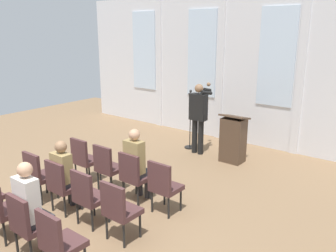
{
  "coord_description": "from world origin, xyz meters",
  "views": [
    {
      "loc": [
        4.45,
        -2.42,
        3.04
      ],
      "look_at": [
        -0.06,
        3.31,
        1.03
      ],
      "focal_mm": 37.76,
      "sensor_mm": 36.0,
      "label": 1
    }
  ],
  "objects_px": {
    "audience_r1_c1": "(65,172)",
    "chair_r2_c1": "(2,207)",
    "chair_r0_c2": "(134,174)",
    "chair_r1_c0": "(38,173)",
    "audience_r0_c2": "(136,161)",
    "chair_r1_c3": "(119,208)",
    "chair_r0_c1": "(107,165)",
    "mic_stand": "(190,136)",
    "chair_r2_c2": "(27,222)",
    "chair_r1_c1": "(61,183)",
    "speaker": "(198,114)",
    "chair_r1_c2": "(88,195)",
    "chair_r2_c3": "(58,240)",
    "lectern": "(233,139)",
    "chair_r0_c0": "(84,157)",
    "chair_r0_c3": "(164,184)",
    "audience_r2_c2": "(31,205)"
  },
  "relations": [
    {
      "from": "chair_r1_c1",
      "to": "chair_r2_c1",
      "type": "height_order",
      "value": "same"
    },
    {
      "from": "chair_r2_c2",
      "to": "chair_r2_c3",
      "type": "xyz_separation_m",
      "value": [
        0.69,
        0.0,
        0.0
      ]
    },
    {
      "from": "chair_r1_c0",
      "to": "chair_r1_c3",
      "type": "relative_size",
      "value": 1.0
    },
    {
      "from": "chair_r1_c2",
      "to": "chair_r2_c3",
      "type": "xyz_separation_m",
      "value": [
        0.69,
        -1.03,
        0.0
      ]
    },
    {
      "from": "chair_r0_c0",
      "to": "chair_r0_c2",
      "type": "bearing_deg",
      "value": 0.0
    },
    {
      "from": "mic_stand",
      "to": "audience_r2_c2",
      "type": "xyz_separation_m",
      "value": [
        0.93,
        -5.09,
        0.42
      ]
    },
    {
      "from": "chair_r1_c0",
      "to": "chair_r1_c2",
      "type": "relative_size",
      "value": 1.0
    },
    {
      "from": "chair_r1_c1",
      "to": "chair_r0_c1",
      "type": "bearing_deg",
      "value": 90.0
    },
    {
      "from": "chair_r0_c2",
      "to": "chair_r2_c2",
      "type": "distance_m",
      "value": 2.06
    },
    {
      "from": "lectern",
      "to": "chair_r2_c2",
      "type": "height_order",
      "value": "lectern"
    },
    {
      "from": "chair_r0_c0",
      "to": "chair_r1_c1",
      "type": "distance_m",
      "value": 1.24
    },
    {
      "from": "chair_r0_c1",
      "to": "audience_r2_c2",
      "type": "distance_m",
      "value": 2.11
    },
    {
      "from": "speaker",
      "to": "chair_r0_c3",
      "type": "xyz_separation_m",
      "value": [
        1.23,
        -2.91,
        -0.49
      ]
    },
    {
      "from": "chair_r2_c3",
      "to": "chair_r0_c2",
      "type": "bearing_deg",
      "value": 108.43
    },
    {
      "from": "lectern",
      "to": "chair_r0_c2",
      "type": "distance_m",
      "value": 2.95
    },
    {
      "from": "chair_r2_c2",
      "to": "chair_r0_c3",
      "type": "bearing_deg",
      "value": 71.57
    },
    {
      "from": "audience_r0_c2",
      "to": "chair_r1_c1",
      "type": "bearing_deg",
      "value": -121.75
    },
    {
      "from": "chair_r1_c0",
      "to": "audience_r2_c2",
      "type": "relative_size",
      "value": 0.68
    },
    {
      "from": "audience_r0_c2",
      "to": "chair_r1_c3",
      "type": "xyz_separation_m",
      "value": [
        0.69,
        -1.11,
        -0.22
      ]
    },
    {
      "from": "audience_r0_c2",
      "to": "chair_r2_c1",
      "type": "xyz_separation_m",
      "value": [
        -0.69,
        -2.14,
        -0.22
      ]
    },
    {
      "from": "mic_stand",
      "to": "chair_r1_c0",
      "type": "relative_size",
      "value": 1.65
    },
    {
      "from": "speaker",
      "to": "chair_r0_c1",
      "type": "relative_size",
      "value": 1.87
    },
    {
      "from": "chair_r0_c1",
      "to": "chair_r1_c1",
      "type": "xyz_separation_m",
      "value": [
        0.0,
        -1.03,
        0.0
      ]
    },
    {
      "from": "chair_r0_c1",
      "to": "chair_r0_c2",
      "type": "height_order",
      "value": "same"
    },
    {
      "from": "chair_r0_c2",
      "to": "chair_r1_c1",
      "type": "bearing_deg",
      "value": -123.68
    },
    {
      "from": "mic_stand",
      "to": "chair_r1_c2",
      "type": "bearing_deg",
      "value": -77.4
    },
    {
      "from": "chair_r0_c1",
      "to": "audience_r0_c2",
      "type": "height_order",
      "value": "audience_r0_c2"
    },
    {
      "from": "chair_r1_c2",
      "to": "chair_r2_c3",
      "type": "height_order",
      "value": "same"
    },
    {
      "from": "chair_r0_c1",
      "to": "chair_r1_c0",
      "type": "relative_size",
      "value": 1.0
    },
    {
      "from": "chair_r0_c2",
      "to": "chair_r2_c1",
      "type": "xyz_separation_m",
      "value": [
        -0.69,
        -2.06,
        0.0
      ]
    },
    {
      "from": "chair_r1_c0",
      "to": "audience_r1_c1",
      "type": "distance_m",
      "value": 0.71
    },
    {
      "from": "chair_r0_c3",
      "to": "audience_r1_c1",
      "type": "xyz_separation_m",
      "value": [
        -1.38,
        -0.95,
        0.17
      ]
    },
    {
      "from": "audience_r0_c2",
      "to": "audience_r1_c1",
      "type": "xyz_separation_m",
      "value": [
        -0.69,
        -1.03,
        -0.05
      ]
    },
    {
      "from": "lectern",
      "to": "chair_r1_c2",
      "type": "relative_size",
      "value": 1.23
    },
    {
      "from": "lectern",
      "to": "chair_r2_c3",
      "type": "xyz_separation_m",
      "value": [
        0.26,
        -4.98,
        -0.02
      ]
    },
    {
      "from": "mic_stand",
      "to": "chair_r2_c2",
      "type": "bearing_deg",
      "value": -79.85
    },
    {
      "from": "chair_r2_c2",
      "to": "audience_r2_c2",
      "type": "xyz_separation_m",
      "value": [
        0.0,
        0.08,
        0.23
      ]
    },
    {
      "from": "audience_r0_c2",
      "to": "audience_r1_c1",
      "type": "distance_m",
      "value": 1.24
    },
    {
      "from": "chair_r0_c1",
      "to": "chair_r1_c0",
      "type": "height_order",
      "value": "same"
    },
    {
      "from": "chair_r0_c2",
      "to": "chair_r1_c0",
      "type": "xyz_separation_m",
      "value": [
        -1.38,
        -1.03,
        0.0
      ]
    },
    {
      "from": "lectern",
      "to": "chair_r2_c1",
      "type": "distance_m",
      "value": 5.1
    },
    {
      "from": "audience_r1_c1",
      "to": "chair_r2_c3",
      "type": "xyz_separation_m",
      "value": [
        1.38,
        -1.12,
        -0.17
      ]
    },
    {
      "from": "audience_r1_c1",
      "to": "speaker",
      "type": "bearing_deg",
      "value": 87.88
    },
    {
      "from": "chair_r1_c0",
      "to": "chair_r1_c1",
      "type": "height_order",
      "value": "same"
    },
    {
      "from": "chair_r0_c2",
      "to": "chair_r2_c2",
      "type": "relative_size",
      "value": 1.0
    },
    {
      "from": "lectern",
      "to": "chair_r1_c0",
      "type": "distance_m",
      "value": 4.34
    },
    {
      "from": "mic_stand",
      "to": "chair_r1_c1",
      "type": "bearing_deg",
      "value": -86.71
    },
    {
      "from": "chair_r0_c0",
      "to": "chair_r2_c1",
      "type": "relative_size",
      "value": 1.0
    },
    {
      "from": "audience_r1_c1",
      "to": "chair_r2_c1",
      "type": "xyz_separation_m",
      "value": [
        0.0,
        -1.12,
        -0.17
      ]
    },
    {
      "from": "chair_r1_c3",
      "to": "chair_r0_c0",
      "type": "bearing_deg",
      "value": 153.42
    }
  ]
}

